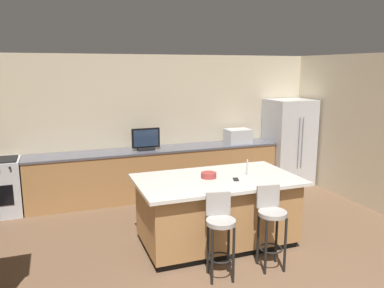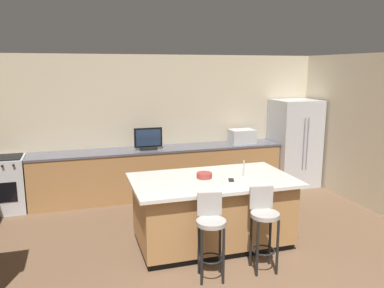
% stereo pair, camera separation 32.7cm
% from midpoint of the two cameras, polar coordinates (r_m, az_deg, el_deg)
% --- Properties ---
extents(wall_back, '(6.95, 0.12, 2.64)m').
position_cam_midpoint_polar(wall_back, '(7.45, -6.71, 2.90)').
color(wall_back, beige).
rests_on(wall_back, ground_plane).
extents(counter_back, '(4.70, 0.62, 0.92)m').
position_cam_midpoint_polar(counter_back, '(7.25, -6.34, -4.27)').
color(counter_back, '#9E7042').
rests_on(counter_back, ground_plane).
extents(kitchen_island, '(2.18, 1.25, 0.94)m').
position_cam_midpoint_polar(kitchen_island, '(5.34, 1.92, -9.84)').
color(kitchen_island, black).
rests_on(kitchen_island, ground_plane).
extents(refrigerator, '(0.87, 0.81, 1.76)m').
position_cam_midpoint_polar(refrigerator, '(8.18, 13.10, 0.32)').
color(refrigerator, '#B7BABF').
rests_on(refrigerator, ground_plane).
extents(microwave, '(0.48, 0.36, 0.28)m').
position_cam_midpoint_polar(microwave, '(7.66, 5.62, 1.19)').
color(microwave, '#B7BABF').
rests_on(microwave, counter_back).
extents(tv_monitor, '(0.51, 0.16, 0.41)m').
position_cam_midpoint_polar(tv_monitor, '(7.00, -8.23, 0.58)').
color(tv_monitor, black).
rests_on(tv_monitor, counter_back).
extents(sink_faucet_back, '(0.02, 0.02, 0.24)m').
position_cam_midpoint_polar(sink_faucet_back, '(7.17, -8.10, 0.28)').
color(sink_faucet_back, '#B2B2B7').
rests_on(sink_faucet_back, counter_back).
extents(sink_faucet_island, '(0.02, 0.02, 0.22)m').
position_cam_midpoint_polar(sink_faucet_island, '(5.35, 6.50, -3.48)').
color(sink_faucet_island, '#B2B2B7').
rests_on(sink_faucet_island, kitchen_island).
extents(bar_stool_left, '(0.34, 0.36, 1.00)m').
position_cam_midpoint_polar(bar_stool_left, '(4.48, 2.08, -12.47)').
color(bar_stool_left, gray).
rests_on(bar_stool_left, ground_plane).
extents(bar_stool_right, '(0.34, 0.36, 1.01)m').
position_cam_midpoint_polar(bar_stool_right, '(4.74, 9.75, -11.09)').
color(bar_stool_right, gray).
rests_on(bar_stool_right, ground_plane).
extents(fruit_bowl, '(0.21, 0.21, 0.07)m').
position_cam_midpoint_polar(fruit_bowl, '(5.19, 0.70, -4.68)').
color(fruit_bowl, '#993833').
rests_on(fruit_bowl, kitchen_island).
extents(cell_phone, '(0.12, 0.16, 0.01)m').
position_cam_midpoint_polar(cell_phone, '(5.14, 4.73, -5.29)').
color(cell_phone, black).
rests_on(cell_phone, kitchen_island).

